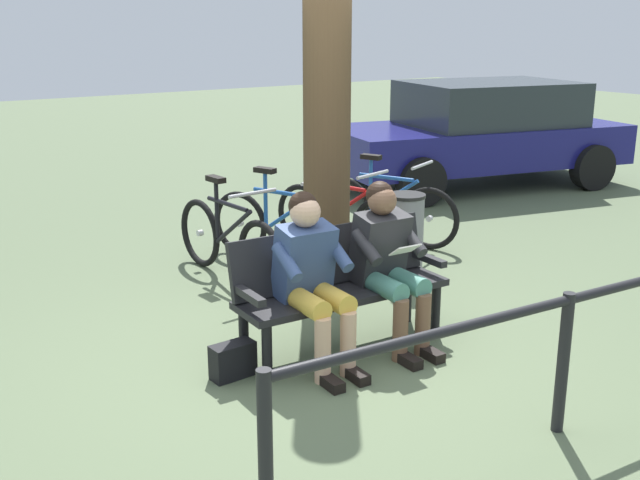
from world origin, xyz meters
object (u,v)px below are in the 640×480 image
at_px(handbag, 233,360).
at_px(bicycle_blue, 339,220).
at_px(bench, 338,279).
at_px(bicycle_red, 229,241).
at_px(person_companion, 312,272).
at_px(tree_trunk, 327,90).
at_px(person_reading, 388,257).
at_px(parked_car, 480,131).
at_px(bicycle_purple, 281,228).
at_px(litter_bin, 405,238).
at_px(bicycle_silver, 385,210).

xyz_separation_m(handbag, bicycle_blue, (-2.24, -1.86, 0.24)).
xyz_separation_m(bench, handbag, (0.89, 0.04, -0.39)).
distance_m(handbag, bicycle_red, 2.06).
height_order(bench, person_companion, person_companion).
xyz_separation_m(handbag, tree_trunk, (-1.45, -0.96, 1.64)).
distance_m(person_reading, person_companion, 0.64).
relative_size(bench, tree_trunk, 0.46).
relative_size(person_reading, handbag, 4.00).
distance_m(person_companion, parked_car, 6.47).
bearing_deg(bicycle_blue, bicycle_red, -102.66).
distance_m(bicycle_purple, bicycle_red, 0.66).
distance_m(bench, bicycle_purple, 2.03).
bearing_deg(bicycle_blue, bench, -51.22).
distance_m(litter_bin, bicycle_blue, 1.00).
relative_size(person_reading, parked_car, 0.27).
distance_m(bench, handbag, 0.97).
relative_size(handbag, bicycle_blue, 0.18).
bearing_deg(bench, parked_car, -142.72).
distance_m(bicycle_purple, parked_car, 4.63).
height_order(person_reading, litter_bin, person_reading).
distance_m(litter_bin, bicycle_silver, 1.26).
xyz_separation_m(bicycle_silver, parked_car, (-3.03, -1.56, 0.41)).
distance_m(bicycle_silver, bicycle_purple, 1.31).
bearing_deg(person_companion, bicycle_silver, -136.04).
distance_m(handbag, bicycle_silver, 3.50).
relative_size(handbag, bicycle_red, 0.18).
bearing_deg(bicycle_red, handbag, -32.22).
xyz_separation_m(person_companion, tree_trunk, (-0.88, -1.07, 1.09)).
relative_size(handbag, bicycle_purple, 0.19).
distance_m(bicycle_silver, bicycle_blue, 0.67).
height_order(bench, bicycle_blue, bicycle_blue).
distance_m(person_companion, bicycle_purple, 2.31).
relative_size(tree_trunk, bicycle_red, 2.09).
relative_size(tree_trunk, bicycle_silver, 2.25).
distance_m(tree_trunk, litter_bin, 1.58).
bearing_deg(bench, bicycle_purple, -107.56).
bearing_deg(litter_bin, bicycle_red, -36.16).
relative_size(bicycle_blue, parked_car, 0.36).
bearing_deg(handbag, person_companion, 168.88).
xyz_separation_m(litter_bin, bicycle_purple, (0.65, -1.08, -0.05)).
height_order(handbag, bicycle_purple, bicycle_purple).
height_order(person_companion, bicycle_purple, person_companion).
distance_m(person_companion, handbag, 0.79).
bearing_deg(tree_trunk, person_reading, 77.50).
relative_size(person_companion, bicycle_red, 0.72).
relative_size(bicycle_purple, bicycle_red, 0.94).
bearing_deg(bicycle_blue, bicycle_silver, 82.16).
bearing_deg(litter_bin, tree_trunk, -7.42).
bearing_deg(person_companion, bench, -152.80).
height_order(tree_trunk, litter_bin, tree_trunk).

